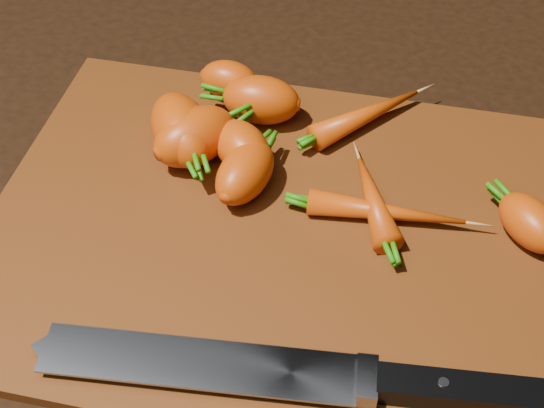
# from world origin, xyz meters

# --- Properties ---
(ground) EXTENTS (2.00, 2.00, 0.01)m
(ground) POSITION_xyz_m (0.00, 0.00, -0.01)
(ground) COLOR black
(cutting_board) EXTENTS (0.50, 0.40, 0.01)m
(cutting_board) POSITION_xyz_m (0.00, 0.00, 0.01)
(cutting_board) COLOR #59270A
(cutting_board) RESTS_ON ground
(carrot_0) EXTENTS (0.10, 0.10, 0.05)m
(carrot_0) POSITION_xyz_m (-0.09, 0.07, 0.04)
(carrot_0) COLOR #C0420A
(carrot_0) RESTS_ON cutting_board
(carrot_1) EXTENTS (0.08, 0.08, 0.05)m
(carrot_1) POSITION_xyz_m (-0.04, 0.07, 0.03)
(carrot_1) COLOR #C0420A
(carrot_1) RESTS_ON cutting_board
(carrot_2) EXTENTS (0.10, 0.11, 0.05)m
(carrot_2) POSITION_xyz_m (-0.10, 0.08, 0.04)
(carrot_2) COLOR #C0420A
(carrot_2) RESTS_ON cutting_board
(carrot_3) EXTENTS (0.06, 0.09, 0.05)m
(carrot_3) POSITION_xyz_m (-0.03, 0.04, 0.03)
(carrot_3) COLOR #C0420A
(carrot_3) RESTS_ON cutting_board
(carrot_4) EXTENTS (0.08, 0.05, 0.05)m
(carrot_4) POSITION_xyz_m (-0.04, 0.14, 0.04)
(carrot_4) COLOR #C0420A
(carrot_4) RESTS_ON cutting_board
(carrot_5) EXTENTS (0.06, 0.05, 0.04)m
(carrot_5) POSITION_xyz_m (-0.08, 0.17, 0.03)
(carrot_5) COLOR #C0420A
(carrot_5) RESTS_ON cutting_board
(carrot_6) EXTENTS (0.07, 0.08, 0.04)m
(carrot_6) POSITION_xyz_m (0.22, 0.03, 0.03)
(carrot_6) COLOR #C0420A
(carrot_6) RESTS_ON cutting_board
(carrot_7) EXTENTS (0.11, 0.11, 0.03)m
(carrot_7) POSITION_xyz_m (0.07, 0.15, 0.03)
(carrot_7) COLOR #C0420A
(carrot_7) RESTS_ON cutting_board
(carrot_8) EXTENTS (0.14, 0.03, 0.02)m
(carrot_8) POSITION_xyz_m (0.10, 0.03, 0.02)
(carrot_8) COLOR #C0420A
(carrot_8) RESTS_ON cutting_board
(carrot_9) EXTENTS (0.06, 0.11, 0.03)m
(carrot_9) POSITION_xyz_m (0.09, 0.04, 0.03)
(carrot_9) COLOR #C0420A
(carrot_9) RESTS_ON cutting_board
(knife) EXTENTS (0.39, 0.07, 0.02)m
(knife) POSITION_xyz_m (0.00, -0.15, 0.02)
(knife) COLOR gray
(knife) RESTS_ON cutting_board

